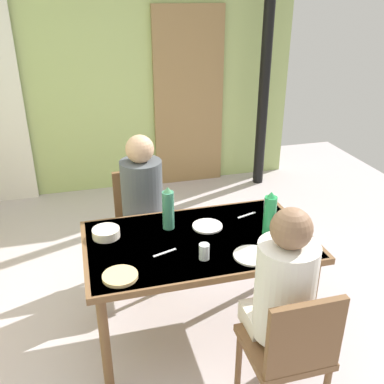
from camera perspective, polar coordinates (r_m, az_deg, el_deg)
ground_plane at (r=3.02m, az=-7.35°, el=-19.82°), size 6.98×6.98×0.00m
wall_back at (r=4.91m, az=-12.91°, el=14.23°), size 4.53×0.10×2.51m
door_wooden at (r=5.03m, az=-0.43°, el=12.13°), size 0.80×0.05×2.00m
stove_pipe_column at (r=4.99m, az=9.55°, el=14.68°), size 0.12×0.12×2.51m
dining_table at (r=2.71m, az=0.83°, el=-7.55°), size 1.39×0.82×0.73m
chair_near_diner at (r=2.34m, az=12.85°, el=-19.55°), size 0.40×0.40×0.87m
chair_far_diner at (r=3.40m, az=-6.69°, el=-3.66°), size 0.40×0.40×0.87m
person_near_diner at (r=2.25m, az=11.95°, el=-12.08°), size 0.30×0.37×0.77m
person_far_diner at (r=3.15m, az=-6.55°, el=-0.27°), size 0.30×0.37×0.77m
water_bottle_green_near at (r=2.68m, az=10.19°, el=-3.04°), size 0.08×0.08×0.30m
water_bottle_green_far at (r=2.73m, az=-3.15°, el=-2.25°), size 0.08×0.08×0.29m
serving_bowl_center at (r=2.73m, az=-11.24°, el=-5.29°), size 0.17×0.17×0.05m
dinner_plate_near_left at (r=2.80m, az=2.04°, el=-4.50°), size 0.19×0.19×0.01m
dinner_plate_near_right at (r=2.53m, az=7.92°, el=-8.28°), size 0.22×0.22×0.01m
drinking_glass_by_near_diner at (r=2.47m, az=1.61°, el=-7.84°), size 0.06×0.06×0.09m
drinking_glass_by_far_diner at (r=3.05m, az=9.99°, el=-1.41°), size 0.06×0.06×0.09m
bread_plate_sliced at (r=2.37m, az=-9.44°, el=-10.88°), size 0.19×0.19×0.02m
cutlery_knife_near at (r=2.96m, az=7.21°, el=-3.04°), size 0.15×0.06×0.00m
cutlery_fork_near at (r=2.79m, az=13.06°, el=-5.41°), size 0.13×0.10×0.00m
cutlery_knife_far at (r=2.54m, az=-3.61°, el=-7.97°), size 0.15×0.06×0.00m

